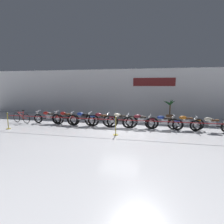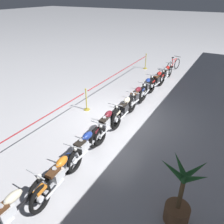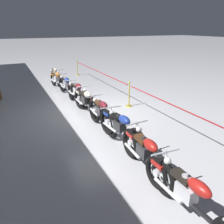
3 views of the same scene
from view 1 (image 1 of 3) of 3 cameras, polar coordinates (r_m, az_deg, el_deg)
name	(u,v)px [view 1 (image 1 of 3)]	position (r m, az deg, el deg)	size (l,w,h in m)	color
ground_plane	(120,129)	(11.15, 2.51, -5.65)	(120.00, 120.00, 0.00)	silver
back_wall	(129,93)	(15.90, 5.59, 6.26)	(28.00, 0.29, 4.20)	white
motorcycle_red_0	(48,117)	(13.53, -20.03, -1.64)	(2.38, 0.62, 0.92)	black
motorcycle_red_1	(65,118)	(12.81, -14.97, -1.93)	(2.18, 0.62, 0.95)	black
motorcycle_blue_2	(83,119)	(12.18, -9.52, -2.20)	(2.30, 0.62, 0.98)	black
motorcycle_maroon_3	(101,119)	(11.78, -3.64, -2.46)	(2.37, 0.62, 0.97)	black
motorcycle_cream_4	(120,120)	(11.58, 2.52, -2.63)	(2.36, 0.62, 0.98)	black
motorcycle_maroon_5	(140,121)	(11.37, 9.15, -3.02)	(2.33, 0.62, 0.96)	black
motorcycle_blue_6	(163,122)	(11.48, 16.47, -3.29)	(2.36, 0.62, 0.92)	black
motorcycle_orange_7	(185,123)	(11.80, 22.87, -3.19)	(2.22, 0.62, 0.94)	black
motorcycle_cream_8	(211,124)	(11.95, 29.60, -3.55)	(2.39, 0.62, 0.92)	black
bicycle	(21,118)	(14.65, -27.47, -1.63)	(1.71, 0.54, 0.97)	black
potted_palm_left_of_row	(170,112)	(14.59, 18.29, -0.05)	(1.01, 1.01, 1.81)	brown
stanchion_far_left	(89,121)	(10.09, -7.51, -2.78)	(13.95, 0.28, 1.05)	gold
stanchion_mid_left	(116,129)	(9.79, 1.21, -5.52)	(0.28, 0.28, 1.05)	gold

